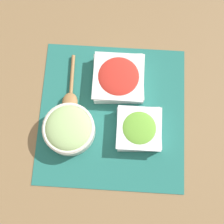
{
  "coord_description": "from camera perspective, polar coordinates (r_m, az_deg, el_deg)",
  "views": [
    {
      "loc": [
        -0.01,
        0.25,
        0.98
      ],
      "look_at": [
        0.0,
        0.0,
        0.03
      ],
      "focal_mm": 50.0,
      "sensor_mm": 36.0,
      "label": 1
    }
  ],
  "objects": [
    {
      "name": "cucumber_bowl",
      "position": [
        0.97,
        -7.9,
        -3.08
      ],
      "size": [
        0.16,
        0.16,
        0.07
      ],
      "color": "silver",
      "rests_on": "placemat"
    },
    {
      "name": "lettuce_bowl",
      "position": [
        0.97,
        4.93,
        -3.1
      ],
      "size": [
        0.14,
        0.14,
        0.05
      ],
      "color": "white",
      "rests_on": "placemat"
    },
    {
      "name": "tomato_bowl",
      "position": [
        1.02,
        1.19,
        6.26
      ],
      "size": [
        0.17,
        0.17,
        0.05
      ],
      "color": "white",
      "rests_on": "placemat"
    },
    {
      "name": "wooden_spoon",
      "position": [
        1.02,
        -7.63,
        2.7
      ],
      "size": [
        0.05,
        0.2,
        0.03
      ],
      "color": "#9E7042",
      "rests_on": "placemat"
    },
    {
      "name": "placemat",
      "position": [
        1.01,
        -0.0,
        -0.46
      ],
      "size": [
        0.47,
        0.48,
        0.0
      ],
      "color": "#236B60",
      "rests_on": "ground_plane"
    },
    {
      "name": "ground_plane",
      "position": [
        1.01,
        -0.0,
        -0.49
      ],
      "size": [
        3.0,
        3.0,
        0.0
      ],
      "primitive_type": "plane",
      "color": "olive"
    }
  ]
}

